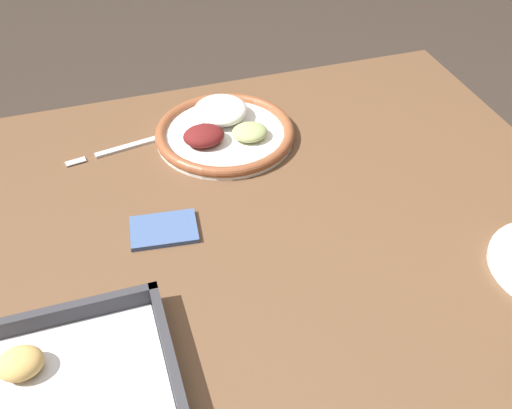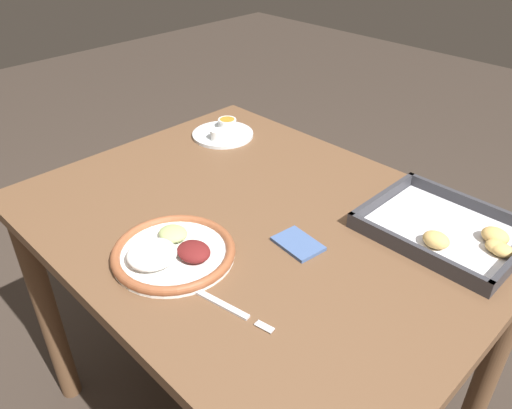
# 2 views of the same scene
# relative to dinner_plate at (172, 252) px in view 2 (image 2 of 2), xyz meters

# --- Properties ---
(dining_table) EXTENTS (1.08, 0.84, 0.75)m
(dining_table) POSITION_rel_dinner_plate_xyz_m (0.02, 0.23, -0.13)
(dining_table) COLOR brown
(dining_table) RESTS_ON ground_plane
(dinner_plate) EXTENTS (0.25, 0.25, 0.05)m
(dinner_plate) POSITION_rel_dinner_plate_xyz_m (0.00, 0.00, 0.00)
(dinner_plate) COLOR white
(dinner_plate) RESTS_ON dining_table
(fork) EXTENTS (0.20, 0.05, 0.00)m
(fork) POSITION_rel_dinner_plate_xyz_m (0.18, -0.02, -0.01)
(fork) COLOR silver
(fork) RESTS_ON dining_table
(saucer_plate) EXTENTS (0.18, 0.18, 0.04)m
(saucer_plate) POSITION_rel_dinner_plate_xyz_m (-0.36, 0.46, -0.00)
(saucer_plate) COLOR silver
(saucer_plate) RESTS_ON dining_table
(baking_tray) EXTENTS (0.32, 0.26, 0.04)m
(baking_tray) POSITION_rel_dinner_plate_xyz_m (0.36, 0.47, -0.00)
(baking_tray) COLOR #333338
(baking_tray) RESTS_ON dining_table
(napkin) EXTENTS (0.11, 0.08, 0.01)m
(napkin) POSITION_rel_dinner_plate_xyz_m (0.15, 0.21, -0.01)
(napkin) COLOR #3F598C
(napkin) RESTS_ON dining_table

